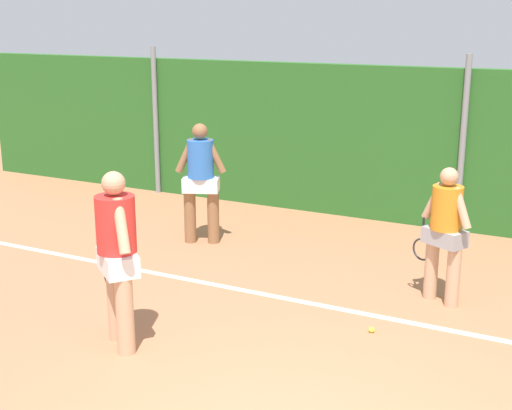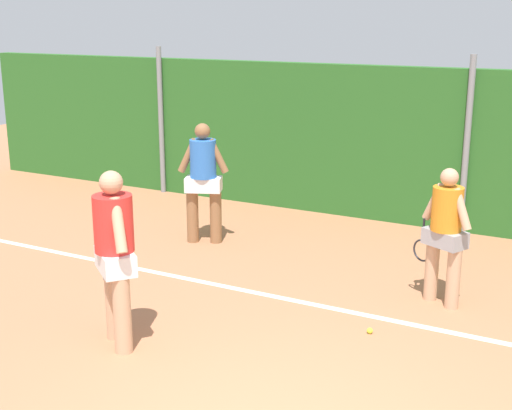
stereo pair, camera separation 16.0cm
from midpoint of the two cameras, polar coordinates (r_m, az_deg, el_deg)
name	(u,v)px [view 1 (the left image)]	position (r m, az deg, el deg)	size (l,w,h in m)	color
ground_plane	(365,350)	(7.60, 8.29, -11.59)	(31.02, 31.02, 0.00)	#B2704C
hedge_fence_backdrop	(464,151)	(11.66, 16.21, 4.24)	(20.16, 0.25, 2.61)	#286023
fence_post_left	(156,121)	(13.76, -8.51, 6.77)	(0.10, 0.10, 2.84)	gray
fence_post_center	(462,146)	(11.47, 16.08, 4.66)	(0.10, 0.10, 2.84)	gray
court_baseline_paint	(389,318)	(8.35, 10.24, -9.09)	(14.73, 0.10, 0.01)	white
player_foreground_near	(117,251)	(7.35, -11.87, -3.67)	(0.73, 0.60, 1.90)	tan
player_midcourt	(445,228)	(8.63, 14.64, -1.85)	(0.74, 0.48, 1.69)	tan
player_backcourt_far	(201,177)	(10.62, -4.95, 2.31)	(0.73, 0.50, 1.85)	#8C603D
tennis_ball_0	(107,213)	(12.63, -12.44, -0.62)	(0.07, 0.07, 0.07)	#CCDB33
tennis_ball_6	(372,330)	(7.97, 8.83, -10.02)	(0.07, 0.07, 0.07)	#CCDB33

